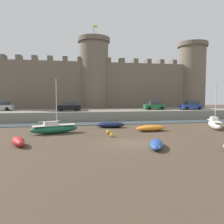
{
  "coord_description": "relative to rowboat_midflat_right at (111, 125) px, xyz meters",
  "views": [
    {
      "loc": [
        -5.36,
        -18.77,
        4.25
      ],
      "look_at": [
        -0.9,
        5.06,
        2.5
      ],
      "focal_mm": 35.0,
      "sensor_mm": 36.0,
      "label": 1
    }
  ],
  "objects": [
    {
      "name": "ground_plane",
      "position": [
        0.15,
        -10.16,
        -0.41
      ],
      "size": [
        160.0,
        160.0,
        0.0
      ],
      "primitive_type": "plane",
      "color": "#4C3D2D"
    },
    {
      "name": "quay_road",
      "position": [
        0.15,
        11.99,
        0.42
      ],
      "size": [
        62.17,
        10.0,
        1.65
      ],
      "primitive_type": "cube",
      "color": "gray",
      "rests_on": "ground"
    },
    {
      "name": "castle",
      "position": [
        0.15,
        22.68,
        7.39
      ],
      "size": [
        57.61,
        7.44,
        20.71
      ],
      "color": "#706354",
      "rests_on": "ground"
    },
    {
      "name": "rowboat_foreground_left",
      "position": [
        -9.72,
        -9.28,
        -0.01
      ],
      "size": [
        1.97,
        3.05,
        0.77
      ],
      "color": "red",
      "rests_on": "ground"
    },
    {
      "name": "car_quay_east",
      "position": [
        17.78,
        9.95,
        2.02
      ],
      "size": [
        4.17,
        2.02,
        1.62
      ],
      "color": "#263F99",
      "rests_on": "quay_road"
    },
    {
      "name": "car_quay_centre_east",
      "position": [
        10.85,
        11.47,
        2.02
      ],
      "size": [
        4.17,
        2.02,
        1.62
      ],
      "color": "#1E6638",
      "rests_on": "quay_road"
    },
    {
      "name": "water_channel",
      "position": [
        0.15,
        4.74,
        -0.36
      ],
      "size": [
        80.0,
        4.5,
        0.1
      ],
      "primitive_type": "cube",
      "color": "slate",
      "rests_on": "ground"
    },
    {
      "name": "sailboat_near_channel_right",
      "position": [
        13.3,
        -3.39,
        0.22
      ],
      "size": [
        3.11,
        5.2,
        5.85
      ],
      "color": "silver",
      "rests_on": "ground"
    },
    {
      "name": "mooring_buoy_mid_mud",
      "position": [
        -1.09,
        -6.8,
        -0.2
      ],
      "size": [
        0.41,
        0.41,
        0.41
      ],
      "primitive_type": "sphere",
      "color": "orange",
      "rests_on": "ground"
    },
    {
      "name": "car_quay_west",
      "position": [
        -5.57,
        10.25,
        2.02
      ],
      "size": [
        4.17,
        2.02,
        1.62
      ],
      "color": "black",
      "rests_on": "quay_road"
    },
    {
      "name": "rowboat_midflat_right",
      "position": [
        0.0,
        0.0,
        0.0
      ],
      "size": [
        4.07,
        2.11,
        0.78
      ],
      "color": "#141E3D",
      "rests_on": "ground"
    },
    {
      "name": "rowboat_foreground_centre",
      "position": [
        1.63,
        -12.2,
        -0.08
      ],
      "size": [
        2.3,
        3.61,
        0.62
      ],
      "color": "#234793",
      "rests_on": "ground"
    },
    {
      "name": "sailboat_near_channel_left",
      "position": [
        -7.15,
        -3.43,
        0.18
      ],
      "size": [
        5.56,
        2.75,
        6.23
      ],
      "color": "#1E6B47",
      "rests_on": "ground"
    },
    {
      "name": "rowboat_midflat_centre",
      "position": [
        4.32,
        -3.83,
        -0.02
      ],
      "size": [
        3.91,
        1.88,
        0.74
      ],
      "color": "orange",
      "rests_on": "ground"
    },
    {
      "name": "mooring_buoy_near_shore",
      "position": [
        -1.18,
        -5.05,
        -0.18
      ],
      "size": [
        0.45,
        0.45,
        0.45
      ],
      "primitive_type": "sphere",
      "color": "orange",
      "rests_on": "ground"
    },
    {
      "name": "car_quay_centre_west",
      "position": [
        -17.71,
        13.65,
        2.02
      ],
      "size": [
        4.17,
        2.02,
        1.62
      ],
      "color": "#B2B5B7",
      "rests_on": "quay_road"
    }
  ]
}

